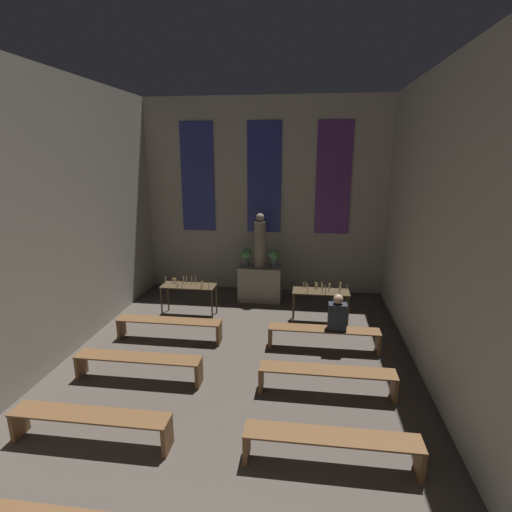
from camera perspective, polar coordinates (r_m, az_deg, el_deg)
The scene contains 16 objects.
wall_back at distance 11.11m, azimuth 1.20°, elevation 8.54°, with size 6.85×0.16×5.29m.
wall_left at distance 7.58m, azimuth -29.90°, elevation 3.52°, with size 0.12×10.26×5.29m.
wall_right at distance 6.40m, azimuth 26.95°, elevation 2.17°, with size 0.12×10.26×5.29m.
altar at distance 10.65m, azimuth 0.57°, elevation -3.92°, with size 1.12×0.59×0.93m.
statue at distance 10.35m, azimuth 0.58°, elevation 1.98°, with size 0.30×0.30×1.41m.
flower_vase_left at distance 10.48m, azimuth -1.40°, elevation 0.08°, with size 0.28×0.28×0.48m.
flower_vase_right at distance 10.40m, azimuth 2.57°, elevation -0.06°, with size 0.28×0.28×0.48m.
candle_rack_left at distance 9.71m, azimuth -9.60°, elevation -4.63°, with size 1.29×0.50×0.97m.
candle_rack_right at distance 9.32m, azimuth 9.26°, elevation -5.47°, with size 1.29×0.50×0.97m.
pew_second_left at distance 6.23m, azimuth -22.58°, elevation -20.97°, with size 2.20×0.36×0.45m.
pew_second_right at distance 5.57m, azimuth 10.73°, elevation -24.81°, with size 2.20×0.36×0.45m.
pew_third_left at distance 7.40m, azimuth -16.45°, elevation -14.40°, with size 2.20×0.36×0.45m.
pew_third_right at distance 6.85m, azimuth 10.05°, elevation -16.51°, with size 2.20×0.36×0.45m.
pew_back_left at distance 8.69m, azimuth -12.30°, elevation -9.61°, with size 2.20×0.36×0.45m.
pew_back_right at distance 8.22m, azimuth 9.63°, elevation -10.90°, with size 2.20×0.36×0.45m.
person_seated at distance 8.06m, azimuth 11.55°, elevation -8.17°, with size 0.36×0.24×0.73m.
Camera 1 is at (1.22, -0.90, 3.85)m, focal length 28.00 mm.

